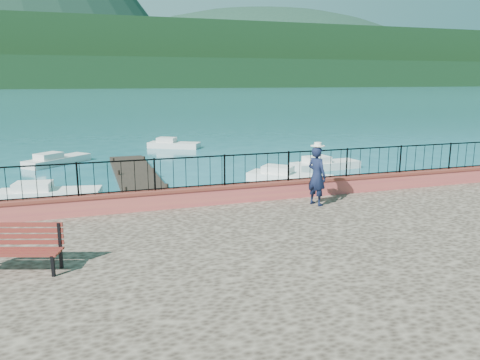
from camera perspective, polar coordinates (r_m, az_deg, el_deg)
ground at (r=12.21m, az=4.69°, el=-12.41°), size 2000.00×2000.00×0.00m
parapet at (r=15.01m, az=-0.77°, el=-1.64°), size 28.00×0.46×0.58m
railing at (r=14.84m, az=-0.78°, el=1.23°), size 27.00×0.05×0.95m
dock at (r=22.85m, az=-11.96°, el=-0.55°), size 2.00×16.00×0.30m
far_forest at (r=310.24m, az=-18.15°, el=12.28°), size 900.00×60.00×18.00m
foothills at (r=370.59m, az=-18.41°, el=14.16°), size 900.00×120.00×44.00m
companion_hill at (r=612.79m, az=3.01°, el=11.65°), size 448.00×384.00×180.00m
park_bench at (r=10.70m, az=-25.42°, el=-8.57°), size 1.86×1.10×0.98m
person at (r=14.74m, az=9.34°, el=0.50°), size 0.66×0.79×1.86m
hat at (r=14.58m, az=9.47°, el=4.32°), size 0.44×0.44×0.12m
boat_0 at (r=21.74m, az=-22.27°, el=-1.17°), size 4.45×2.06×0.80m
boat_1 at (r=23.65m, az=6.06°, el=0.70°), size 3.98×3.81×0.80m
boat_2 at (r=27.44m, az=10.39°, el=2.16°), size 4.16×1.69×0.80m
boat_3 at (r=30.65m, az=-21.37°, el=2.55°), size 3.96×3.82×0.80m
boat_4 at (r=35.78m, az=-8.05°, el=4.53°), size 3.97×3.06×0.80m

